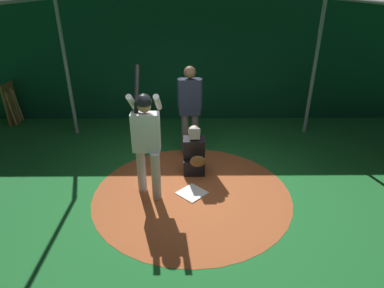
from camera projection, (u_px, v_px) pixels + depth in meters
ground_plane at (192, 193)px, 5.65m from camera, size 27.62×27.62×0.00m
dirt_circle at (192, 193)px, 5.65m from camera, size 3.38×3.38×0.01m
home_plate at (192, 193)px, 5.65m from camera, size 0.59×0.59×0.01m
batter at (146, 136)px, 5.18m from camera, size 0.68×0.49×2.13m
catcher at (194, 155)px, 6.11m from camera, size 0.58×0.40×0.98m
umpire at (190, 107)px, 6.51m from camera, size 0.23×0.49×1.87m
back_wall at (191, 55)px, 8.23m from camera, size 0.23×11.62×3.27m
cage_frame at (192, 72)px, 4.73m from camera, size 5.31×5.63×3.05m
bat_rack at (14, 103)px, 8.48m from camera, size 0.82×0.16×1.05m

